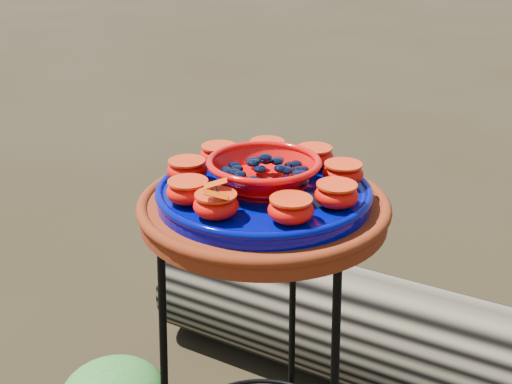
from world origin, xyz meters
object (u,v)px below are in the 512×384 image
(cobalt_plate, at_px, (264,195))
(plant_stand, at_px, (263,368))
(driftwood_log, at_px, (464,359))
(red_bowl, at_px, (264,174))
(terracotta_saucer, at_px, (264,210))

(cobalt_plate, bearing_deg, plant_stand, 0.00)
(driftwood_log, bearing_deg, red_bowl, -132.89)
(terracotta_saucer, relative_size, driftwood_log, 0.26)
(plant_stand, bearing_deg, driftwood_log, 47.11)
(red_bowl, bearing_deg, terracotta_saucer, 0.00)
(terracotta_saucer, bearing_deg, plant_stand, 0.00)
(red_bowl, distance_m, driftwood_log, 0.86)
(cobalt_plate, relative_size, driftwood_log, 0.23)
(driftwood_log, bearing_deg, terracotta_saucer, -132.89)
(terracotta_saucer, height_order, driftwood_log, terracotta_saucer)
(terracotta_saucer, distance_m, driftwood_log, 0.81)
(terracotta_saucer, bearing_deg, cobalt_plate, 0.00)
(red_bowl, height_order, driftwood_log, red_bowl)
(plant_stand, distance_m, driftwood_log, 0.62)
(cobalt_plate, xyz_separation_m, red_bowl, (0.00, 0.00, 0.04))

